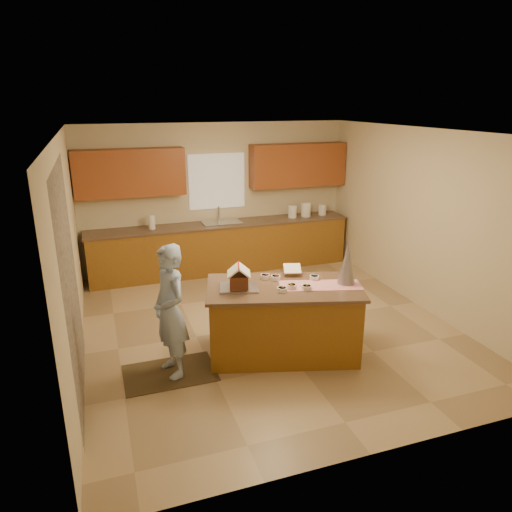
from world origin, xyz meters
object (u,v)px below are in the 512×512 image
object	(u,v)px
island_base	(283,322)
gingerbread_house	(239,279)
tinsel_tree	(347,263)
boy	(170,311)

from	to	relation	value
island_base	gingerbread_house	world-z (taller)	gingerbread_house
tinsel_tree	gingerbread_house	distance (m)	1.34
island_base	tinsel_tree	size ratio (longest dim) A/B	3.27
island_base	gingerbread_house	bearing A→B (deg)	-174.81
tinsel_tree	gingerbread_house	xyz separation A→B (m)	(-1.30, 0.27, -0.14)
island_base	boy	xyz separation A→B (m)	(-1.39, -0.01, 0.36)
island_base	gingerbread_house	distance (m)	0.82
boy	island_base	bearing A→B (deg)	76.11
island_base	gingerbread_house	xyz separation A→B (m)	(-0.54, 0.10, 0.61)
tinsel_tree	gingerbread_house	bearing A→B (deg)	168.49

